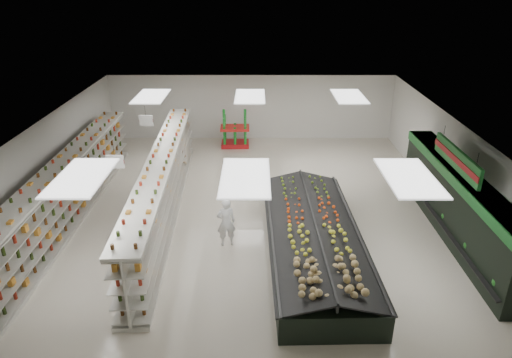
{
  "coord_description": "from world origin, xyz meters",
  "views": [
    {
      "loc": [
        0.28,
        -14.14,
        7.7
      ],
      "look_at": [
        0.25,
        0.11,
        1.25
      ],
      "focal_mm": 32.0,
      "sensor_mm": 36.0,
      "label": 1
    }
  ],
  "objects_px": {
    "soda_endcap": "(235,129)",
    "shopper_background": "(181,160)",
    "produce_island": "(313,238)",
    "gondola_left": "(67,194)",
    "gondola_center": "(164,187)",
    "shopper_main": "(226,222)"
  },
  "relations": [
    {
      "from": "soda_endcap",
      "to": "shopper_background",
      "type": "distance_m",
      "value": 4.23
    },
    {
      "from": "gondola_left",
      "to": "shopper_main",
      "type": "relative_size",
      "value": 7.54
    },
    {
      "from": "gondola_left",
      "to": "gondola_center",
      "type": "bearing_deg",
      "value": 9.2
    },
    {
      "from": "gondola_left",
      "to": "shopper_main",
      "type": "distance_m",
      "value": 5.67
    },
    {
      "from": "gondola_center",
      "to": "produce_island",
      "type": "distance_m",
      "value": 5.54
    },
    {
      "from": "soda_endcap",
      "to": "produce_island",
      "type": "bearing_deg",
      "value": -73.51
    },
    {
      "from": "soda_endcap",
      "to": "shopper_main",
      "type": "bearing_deg",
      "value": -89.21
    },
    {
      "from": "gondola_center",
      "to": "gondola_left",
      "type": "bearing_deg",
      "value": -173.03
    },
    {
      "from": "soda_endcap",
      "to": "shopper_main",
      "type": "height_order",
      "value": "soda_endcap"
    },
    {
      "from": "soda_endcap",
      "to": "shopper_background",
      "type": "relative_size",
      "value": 1.16
    },
    {
      "from": "gondola_center",
      "to": "shopper_background",
      "type": "distance_m",
      "value": 3.0
    },
    {
      "from": "gondola_left",
      "to": "soda_endcap",
      "type": "xyz_separation_m",
      "value": [
        5.31,
        7.23,
        -0.1
      ]
    },
    {
      "from": "shopper_background",
      "to": "shopper_main",
      "type": "bearing_deg",
      "value": -140.18
    },
    {
      "from": "produce_island",
      "to": "gondola_left",
      "type": "bearing_deg",
      "value": 165.85
    },
    {
      "from": "produce_island",
      "to": "soda_endcap",
      "type": "bearing_deg",
      "value": 106.49
    },
    {
      "from": "produce_island",
      "to": "soda_endcap",
      "type": "relative_size",
      "value": 4.33
    },
    {
      "from": "soda_endcap",
      "to": "shopper_background",
      "type": "height_order",
      "value": "soda_endcap"
    },
    {
      "from": "soda_endcap",
      "to": "shopper_background",
      "type": "bearing_deg",
      "value": -118.57
    },
    {
      "from": "gondola_left",
      "to": "soda_endcap",
      "type": "distance_m",
      "value": 8.97
    },
    {
      "from": "gondola_center",
      "to": "produce_island",
      "type": "relative_size",
      "value": 1.57
    },
    {
      "from": "gondola_center",
      "to": "soda_endcap",
      "type": "height_order",
      "value": "gondola_center"
    },
    {
      "from": "gondola_left",
      "to": "shopper_main",
      "type": "bearing_deg",
      "value": -16.83
    }
  ]
}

